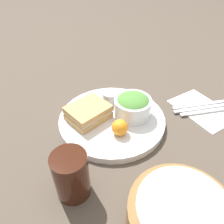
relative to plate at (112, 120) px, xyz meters
The scene contains 12 objects.
ground_plane 0.01m from the plate, ahead, with size 4.00×4.00×0.00m, color #4C4238.
plate is the anchor object (origin of this frame).
sandwich 0.08m from the plate, 28.78° to the right, with size 0.13×0.12×0.04m.
salad_bowl 0.08m from the plate, 159.37° to the left, with size 0.11×0.11×0.07m.
dressing_cup 0.08m from the plate, 118.58° to the right, with size 0.05×0.05×0.04m, color #B7B7BC.
orange_wedge 0.08m from the plate, 75.35° to the left, with size 0.05×0.05×0.05m, color orange.
drink_glass 0.25m from the plate, 37.83° to the left, with size 0.08×0.08×0.12m, color #38190F.
bread_basket 0.33m from the plate, 81.34° to the left, with size 0.21×0.21×0.08m.
napkin 0.30m from the plate, 160.07° to the left, with size 0.13×0.19×0.00m, color white.
fork 0.30m from the plate, 163.46° to the left, with size 0.19×0.01×0.01m, color silver.
knife 0.30m from the plate, 160.07° to the left, with size 0.20×0.01×0.01m, color silver.
spoon 0.30m from the plate, 156.68° to the left, with size 0.17×0.01×0.01m, color silver.
Camera 1 is at (0.26, 0.42, 0.46)m, focal length 35.00 mm.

